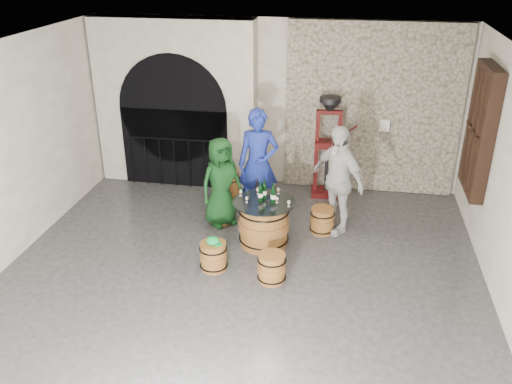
% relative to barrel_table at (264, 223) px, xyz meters
% --- Properties ---
extents(ground, '(8.00, 8.00, 0.00)m').
position_rel_barrel_table_xyz_m(ground, '(-0.19, -1.49, -0.37)').
color(ground, '#2E2E31').
rests_on(ground, ground).
extents(wall_back, '(8.00, 0.00, 8.00)m').
position_rel_barrel_table_xyz_m(wall_back, '(-0.19, 2.51, 1.23)').
color(wall_back, silver).
rests_on(wall_back, ground).
extents(ceiling, '(8.00, 8.00, 0.00)m').
position_rel_barrel_table_xyz_m(ceiling, '(-0.19, -1.49, 2.83)').
color(ceiling, beige).
rests_on(ceiling, wall_back).
extents(stone_facing_panel, '(3.20, 0.12, 3.18)m').
position_rel_barrel_table_xyz_m(stone_facing_panel, '(1.61, 2.45, 1.23)').
color(stone_facing_panel, tan).
rests_on(stone_facing_panel, ground).
extents(arched_opening, '(3.10, 0.60, 3.19)m').
position_rel_barrel_table_xyz_m(arched_opening, '(-2.09, 2.25, 1.21)').
color(arched_opening, silver).
rests_on(arched_opening, ground).
extents(shuttered_window, '(0.23, 1.10, 2.00)m').
position_rel_barrel_table_xyz_m(shuttered_window, '(3.19, 0.91, 1.43)').
color(shuttered_window, black).
rests_on(shuttered_window, wall_right).
extents(barrel_table, '(0.98, 0.98, 0.75)m').
position_rel_barrel_table_xyz_m(barrel_table, '(0.00, 0.00, 0.00)').
color(barrel_table, brown).
rests_on(barrel_table, ground).
extents(barrel_stool_left, '(0.42, 0.42, 0.44)m').
position_rel_barrel_table_xyz_m(barrel_stool_left, '(-0.86, 0.60, -0.16)').
color(barrel_stool_left, brown).
rests_on(barrel_stool_left, ground).
extents(barrel_stool_far, '(0.42, 0.42, 0.44)m').
position_rel_barrel_table_xyz_m(barrel_stool_far, '(-0.27, 1.02, -0.16)').
color(barrel_stool_far, brown).
rests_on(barrel_stool_far, ground).
extents(barrel_stool_right, '(0.42, 0.42, 0.44)m').
position_rel_barrel_table_xyz_m(barrel_stool_right, '(0.89, 0.55, -0.16)').
color(barrel_stool_right, brown).
rests_on(barrel_stool_right, ground).
extents(barrel_stool_near_right, '(0.42, 0.42, 0.44)m').
position_rel_barrel_table_xyz_m(barrel_stool_near_right, '(0.28, -1.01, -0.16)').
color(barrel_stool_near_right, brown).
rests_on(barrel_stool_near_right, ground).
extents(barrel_stool_near_left, '(0.42, 0.42, 0.44)m').
position_rel_barrel_table_xyz_m(barrel_stool_near_left, '(-0.61, -0.85, -0.16)').
color(barrel_stool_near_left, brown).
rests_on(barrel_stool_near_left, ground).
extents(green_cap, '(0.24, 0.19, 0.11)m').
position_rel_barrel_table_xyz_m(green_cap, '(-0.61, -0.86, 0.11)').
color(green_cap, '#0D993F').
rests_on(green_cap, barrel_stool_near_left).
extents(person_green, '(0.88, 0.88, 1.54)m').
position_rel_barrel_table_xyz_m(person_green, '(-0.82, 0.57, 0.40)').
color(person_green, '#0F3815').
rests_on(person_green, ground).
extents(person_blue, '(0.75, 0.54, 1.92)m').
position_rel_barrel_table_xyz_m(person_blue, '(-0.27, 1.04, 0.59)').
color(person_blue, navy).
rests_on(person_blue, ground).
extents(person_white, '(1.10, 1.06, 1.84)m').
position_rel_barrel_table_xyz_m(person_white, '(1.10, 0.68, 0.54)').
color(person_white, silver).
rests_on(person_white, ground).
extents(wine_bottle_left, '(0.08, 0.08, 0.32)m').
position_rel_barrel_table_xyz_m(wine_bottle_left, '(-0.06, 0.02, 0.51)').
color(wine_bottle_left, black).
rests_on(wine_bottle_left, barrel_table).
extents(wine_bottle_center, '(0.08, 0.08, 0.32)m').
position_rel_barrel_table_xyz_m(wine_bottle_center, '(0.14, -0.00, 0.51)').
color(wine_bottle_center, black).
rests_on(wine_bottle_center, barrel_table).
extents(wine_bottle_right, '(0.08, 0.08, 0.32)m').
position_rel_barrel_table_xyz_m(wine_bottle_right, '(-0.02, 0.12, 0.51)').
color(wine_bottle_right, black).
rests_on(wine_bottle_right, barrel_table).
extents(tasting_glass_a, '(0.05, 0.05, 0.10)m').
position_rel_barrel_table_xyz_m(tasting_glass_a, '(-0.26, -0.08, 0.43)').
color(tasting_glass_a, '#B36A22').
rests_on(tasting_glass_a, barrel_table).
extents(tasting_glass_b, '(0.05, 0.05, 0.10)m').
position_rel_barrel_table_xyz_m(tasting_glass_b, '(0.20, -0.01, 0.43)').
color(tasting_glass_b, '#B36A22').
rests_on(tasting_glass_b, barrel_table).
extents(tasting_glass_c, '(0.05, 0.05, 0.10)m').
position_rel_barrel_table_xyz_m(tasting_glass_c, '(-0.14, 0.27, 0.43)').
color(tasting_glass_c, '#B36A22').
rests_on(tasting_glass_c, barrel_table).
extents(tasting_glass_d, '(0.05, 0.05, 0.10)m').
position_rel_barrel_table_xyz_m(tasting_glass_d, '(0.18, 0.32, 0.43)').
color(tasting_glass_d, '#B36A22').
rests_on(tasting_glass_d, barrel_table).
extents(tasting_glass_e, '(0.05, 0.05, 0.10)m').
position_rel_barrel_table_xyz_m(tasting_glass_e, '(0.40, -0.10, 0.43)').
color(tasting_glass_e, '#B36A22').
rests_on(tasting_glass_e, barrel_table).
extents(tasting_glass_f, '(0.05, 0.05, 0.10)m').
position_rel_barrel_table_xyz_m(tasting_glass_f, '(-0.40, 0.14, 0.43)').
color(tasting_glass_f, '#B36A22').
rests_on(tasting_glass_f, barrel_table).
extents(side_barrel, '(0.52, 0.52, 0.69)m').
position_rel_barrel_table_xyz_m(side_barrel, '(-0.90, 1.22, -0.03)').
color(side_barrel, brown).
rests_on(side_barrel, ground).
extents(corking_press, '(0.81, 0.47, 1.92)m').
position_rel_barrel_table_xyz_m(corking_press, '(0.86, 2.04, 0.74)').
color(corking_press, '#450D0B').
rests_on(corking_press, ground).
extents(control_box, '(0.18, 0.10, 0.22)m').
position_rel_barrel_table_xyz_m(control_box, '(1.86, 2.37, 0.98)').
color(control_box, silver).
rests_on(control_box, wall_back).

